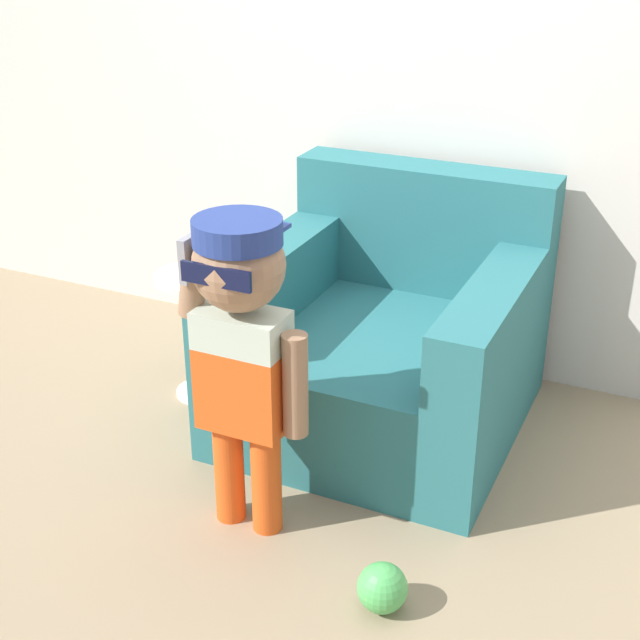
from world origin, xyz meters
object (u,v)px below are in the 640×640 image
object	(u,v)px
side_table	(197,324)
toy_ball	(382,588)
armchair	(387,341)
person_child	(242,331)

from	to	relation	value
side_table	toy_ball	size ratio (longest dim) A/B	3.61
armchair	toy_ball	size ratio (longest dim) A/B	7.34
armchair	toy_ball	world-z (taller)	armchair
person_child	toy_ball	xyz separation A→B (m)	(0.51, -0.18, -0.59)
person_child	side_table	distance (m)	0.90
armchair	toy_ball	distance (m)	1.04
side_table	person_child	bearing A→B (deg)	-47.79
person_child	armchair	bearing A→B (deg)	79.28
side_table	toy_ball	distance (m)	1.34
armchair	person_child	bearing A→B (deg)	-100.72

